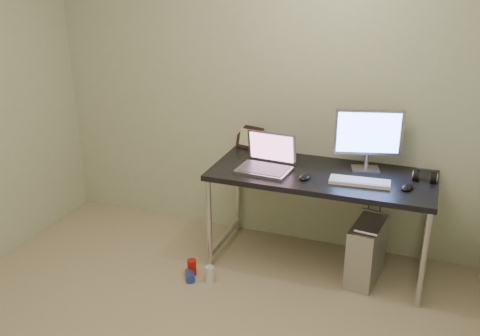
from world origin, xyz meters
name	(u,v)px	position (x,y,z in m)	size (l,w,h in m)	color
wall_back	(260,88)	(0.00, 1.75, 1.25)	(3.50, 0.02, 2.50)	beige
desk	(321,183)	(0.59, 1.40, 0.67)	(1.60, 0.70, 0.75)	black
tower_computer	(366,251)	(0.96, 1.32, 0.22)	(0.25, 0.45, 0.48)	#ACABB0
cable_a	(368,207)	(0.91, 1.70, 0.40)	(0.01, 0.01, 0.70)	black
cable_b	(380,212)	(1.00, 1.68, 0.38)	(0.01, 0.01, 0.72)	black
can_red	(192,267)	(-0.24, 0.92, 0.06)	(0.07, 0.07, 0.12)	red
can_white	(210,274)	(-0.08, 0.89, 0.06)	(0.07, 0.07, 0.12)	white
can_blue	(190,276)	(-0.23, 0.86, 0.03)	(0.07, 0.07, 0.12)	#2241AA
laptop	(267,161)	(0.19, 1.35, 0.81)	(0.40, 0.34, 0.26)	#AAACB2
monitor	(369,135)	(0.88, 1.58, 1.02)	(0.48, 0.19, 0.45)	#AAACB2
keyboard	(360,182)	(0.88, 1.30, 0.76)	(0.41, 0.13, 0.02)	white
mouse_right	(407,187)	(1.19, 1.31, 0.77)	(0.07, 0.12, 0.04)	black
mouse_left	(305,176)	(0.50, 1.25, 0.77)	(0.07, 0.12, 0.04)	black
headphones	(425,177)	(1.29, 1.51, 0.78)	(0.16, 0.10, 0.11)	black
picture_frame	(250,138)	(-0.07, 1.72, 0.85)	(0.24, 0.03, 0.19)	black
webcam	(280,142)	(0.19, 1.68, 0.85)	(0.05, 0.04, 0.13)	silver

